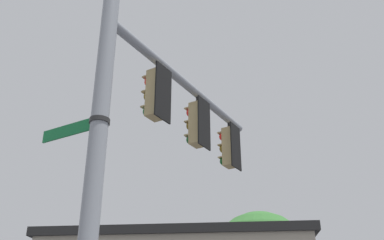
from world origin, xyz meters
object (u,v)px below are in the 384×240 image
(traffic_light_mid_inner, at_px, (197,124))
(traffic_light_mid_outer, at_px, (229,147))
(traffic_light_nearest_pole, at_px, (156,94))
(street_name_sign, at_px, (84,126))

(traffic_light_mid_inner, xyz_separation_m, traffic_light_mid_outer, (1.69, 0.01, 0.00))
(traffic_light_mid_outer, bearing_deg, traffic_light_nearest_pole, -179.52)
(traffic_light_mid_inner, height_order, street_name_sign, traffic_light_mid_inner)
(traffic_light_mid_inner, distance_m, street_name_sign, 3.50)
(traffic_light_nearest_pole, distance_m, traffic_light_mid_inner, 1.69)
(traffic_light_nearest_pole, height_order, traffic_light_mid_inner, same)
(traffic_light_nearest_pole, relative_size, traffic_light_mid_outer, 1.00)
(traffic_light_mid_outer, bearing_deg, street_name_sign, 176.83)
(traffic_light_mid_inner, bearing_deg, traffic_light_nearest_pole, -179.52)
(street_name_sign, bearing_deg, traffic_light_mid_outer, -3.17)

